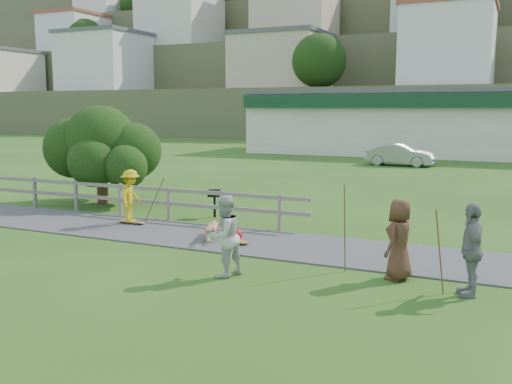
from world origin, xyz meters
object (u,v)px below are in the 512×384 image
skater_rider (131,199)px  spectator_b (471,250)px  spectator_a (224,236)px  tree (101,161)px  spectator_c (399,240)px  skater_fallen (212,230)px  car_silver (400,155)px  bbq (215,203)px

skater_rider → spectator_b: size_ratio=0.90×
spectator_a → tree: tree is taller
spectator_a → spectator_c: 3.81m
skater_fallen → car_silver: car_silver is taller
skater_rider → skater_fallen: (3.38, -0.78, -0.55)m
spectator_b → tree: 15.17m
spectator_c → tree: 13.61m
spectator_b → tree: size_ratio=0.42×
skater_rider → car_silver: skater_rider is taller
tree → bbq: bearing=-7.7°
spectator_b → spectator_c: (-1.49, 0.50, -0.05)m
skater_fallen → bbq: 3.44m
spectator_c → tree: tree is taller
skater_rider → bbq: bearing=-52.7°
spectator_c → bbq: bearing=-108.6°
skater_rider → tree: tree is taller
tree → bbq: tree is taller
spectator_c → bbq: spectator_c is taller
spectator_b → skater_fallen: bearing=-121.0°
car_silver → bbq: 20.47m
spectator_a → bbq: 6.97m
bbq → spectator_a: bearing=-79.4°
spectator_b → spectator_c: spectator_b is taller
spectator_b → bbq: bearing=-135.3°
skater_fallen → spectator_a: 3.58m
spectator_c → bbq: (-7.09, 4.60, -0.41)m
car_silver → bbq: car_silver is taller
skater_rider → skater_fallen: bearing=-117.6°
spectator_a → spectator_c: size_ratio=1.03×
spectator_a → spectator_c: spectator_a is taller
skater_rider → spectator_a: 6.49m
skater_rider → tree: bearing=35.8°
skater_fallen → tree: size_ratio=0.35×
spectator_a → tree: 11.22m
skater_fallen → car_silver: 23.39m
spectator_a → tree: size_ratio=0.40×
skater_rider → spectator_b: spectator_b is taller
spectator_c → tree: size_ratio=0.39×
skater_fallen → spectator_a: spectator_a is taller
car_silver → skater_fallen: bearing=-179.8°
skater_rider → bbq: size_ratio=1.78×
car_silver → tree: tree is taller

